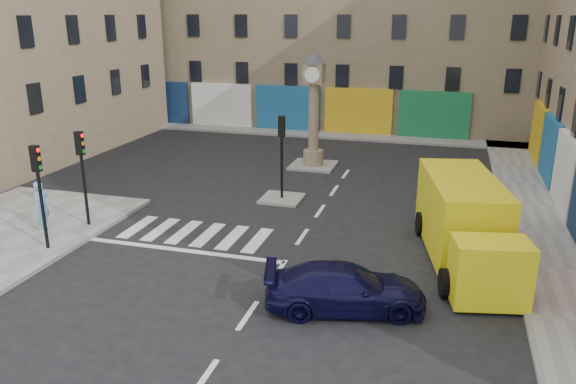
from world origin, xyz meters
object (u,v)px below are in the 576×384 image
at_px(yellow_van, 465,222).
at_px(pedestrian_blue, 42,206).
at_px(traffic_light_left_far, 82,163).
at_px(navy_sedan, 345,288).
at_px(clock_pillar, 314,102).
at_px(traffic_light_left_near, 39,181).
at_px(traffic_light_island, 282,144).

relative_size(yellow_van, pedestrian_blue, 3.98).
relative_size(traffic_light_left_far, yellow_van, 0.49).
height_order(traffic_light_left_far, navy_sedan, traffic_light_left_far).
bearing_deg(clock_pillar, yellow_van, -53.10).
height_order(clock_pillar, pedestrian_blue, clock_pillar).
bearing_deg(pedestrian_blue, traffic_light_left_near, -136.25).
relative_size(clock_pillar, yellow_van, 0.80).
xyz_separation_m(clock_pillar, pedestrian_blue, (-7.55, -12.37, -2.44)).
relative_size(traffic_light_island, clock_pillar, 0.61).
relative_size(traffic_light_left_far, pedestrian_blue, 1.93).
xyz_separation_m(traffic_light_island, clock_pillar, (0.00, 6.00, 0.96)).
xyz_separation_m(traffic_light_island, pedestrian_blue, (-7.55, -6.37, -1.48)).
distance_m(traffic_light_left_far, navy_sedan, 11.55).
relative_size(traffic_light_island, yellow_van, 0.49).
relative_size(traffic_light_left_near, yellow_van, 0.49).
bearing_deg(pedestrian_blue, clock_pillar, -28.83).
bearing_deg(yellow_van, traffic_light_left_far, 172.59).
relative_size(traffic_light_left_near, traffic_light_island, 1.00).
bearing_deg(traffic_light_left_near, traffic_light_island, 51.07).
relative_size(traffic_light_island, navy_sedan, 0.82).
bearing_deg(traffic_light_left_near, traffic_light_left_far, 90.00).
height_order(clock_pillar, yellow_van, clock_pillar).
xyz_separation_m(yellow_van, pedestrian_blue, (-15.31, -2.03, -0.22)).
distance_m(clock_pillar, yellow_van, 13.12).
height_order(traffic_light_island, clock_pillar, clock_pillar).
distance_m(traffic_light_left_near, traffic_light_island, 10.03).
bearing_deg(traffic_light_island, yellow_van, -29.22).
relative_size(traffic_light_left_far, clock_pillar, 0.61).
bearing_deg(navy_sedan, traffic_light_island, 12.19).
bearing_deg(traffic_light_island, traffic_light_left_far, -139.40).
relative_size(traffic_light_island, pedestrian_blue, 1.93).
height_order(traffic_light_left_near, clock_pillar, clock_pillar).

